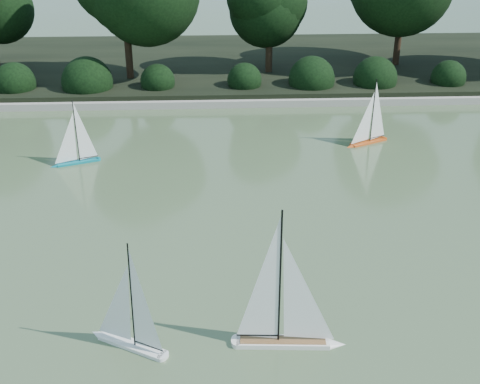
# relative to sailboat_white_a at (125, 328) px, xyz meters

# --- Properties ---
(ground) EXTENTS (80.00, 80.00, 0.00)m
(ground) POSITION_rel_sailboat_white_a_xyz_m (1.78, 0.36, -0.24)
(ground) COLOR #3B4E2F
(ground) RESTS_ON ground
(pond_coping) EXTENTS (40.00, 0.35, 0.18)m
(pond_coping) POSITION_rel_sailboat_white_a_xyz_m (1.78, 9.36, -0.15)
(pond_coping) COLOR gray
(pond_coping) RESTS_ON ground
(far_bank) EXTENTS (40.00, 8.00, 0.30)m
(far_bank) POSITION_rel_sailboat_white_a_xyz_m (1.78, 13.36, -0.09)
(far_bank) COLOR black
(far_bank) RESTS_ON ground
(shrub_hedge) EXTENTS (29.10, 1.10, 1.10)m
(shrub_hedge) POSITION_rel_sailboat_white_a_xyz_m (1.78, 10.26, 0.21)
(shrub_hedge) COLOR black
(shrub_hedge) RESTS_ON ground
(sailboat_white_a) EXTENTS (1.02, 0.67, 1.50)m
(sailboat_white_a) POSITION_rel_sailboat_white_a_xyz_m (0.00, 0.00, 0.00)
(sailboat_white_a) COLOR white
(sailboat_white_a) RESTS_ON ground
(sailboat_white_b) EXTENTS (1.38, 0.31, 1.88)m
(sailboat_white_b) POSITION_rel_sailboat_white_a_xyz_m (1.97, -0.09, 0.06)
(sailboat_white_b) COLOR white
(sailboat_white_b) RESTS_ON ground
(sailboat_orange) EXTENTS (1.06, 0.64, 1.53)m
(sailboat_orange) POSITION_rel_sailboat_white_a_xyz_m (4.44, 6.49, 0.00)
(sailboat_orange) COLOR #D35019
(sailboat_orange) RESTS_ON ground
(sailboat_teal) EXTENTS (1.00, 0.51, 1.40)m
(sailboat_teal) POSITION_rel_sailboat_white_a_xyz_m (-1.74, 5.66, -0.02)
(sailboat_teal) COLOR #097785
(sailboat_teal) RESTS_ON ground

